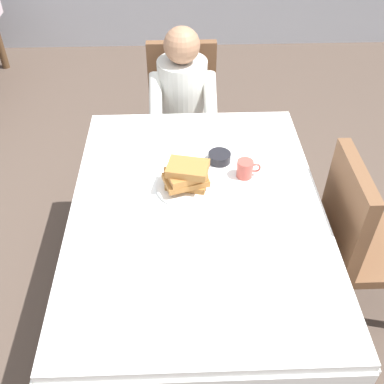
{
  "coord_description": "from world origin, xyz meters",
  "views": [
    {
      "loc": [
        -0.07,
        -1.42,
        2.1
      ],
      "look_at": [
        -0.02,
        0.04,
        0.79
      ],
      "focal_mm": 42.18,
      "sensor_mm": 36.0,
      "label": 1
    }
  ],
  "objects_px": {
    "knife_right_of_plate": "(229,189)",
    "breakfast_stack": "(187,176)",
    "cup_coffee": "(245,169)",
    "dining_table_main": "(197,220)",
    "fork_left_of_plate": "(145,191)",
    "chair_diner": "(183,107)",
    "bowl_butter": "(219,157)",
    "diner_person": "(183,101)",
    "spoon_near_edge": "(199,243)",
    "plate_breakfast": "(187,186)",
    "chair_right_side": "(360,234)"
  },
  "relations": [
    {
      "from": "plate_breakfast",
      "to": "bowl_butter",
      "type": "distance_m",
      "value": 0.25
    },
    {
      "from": "spoon_near_edge",
      "to": "diner_person",
      "type": "bearing_deg",
      "value": 95.43
    },
    {
      "from": "dining_table_main",
      "to": "bowl_butter",
      "type": "bearing_deg",
      "value": 68.74
    },
    {
      "from": "breakfast_stack",
      "to": "bowl_butter",
      "type": "distance_m",
      "value": 0.26
    },
    {
      "from": "chair_diner",
      "to": "breakfast_stack",
      "type": "height_order",
      "value": "chair_diner"
    },
    {
      "from": "knife_right_of_plate",
      "to": "plate_breakfast",
      "type": "bearing_deg",
      "value": 80.02
    },
    {
      "from": "fork_left_of_plate",
      "to": "cup_coffee",
      "type": "bearing_deg",
      "value": -71.89
    },
    {
      "from": "spoon_near_edge",
      "to": "bowl_butter",
      "type": "bearing_deg",
      "value": 80.48
    },
    {
      "from": "dining_table_main",
      "to": "fork_left_of_plate",
      "type": "xyz_separation_m",
      "value": [
        -0.23,
        0.1,
        0.09
      ]
    },
    {
      "from": "diner_person",
      "to": "bowl_butter",
      "type": "height_order",
      "value": "diner_person"
    },
    {
      "from": "chair_right_side",
      "to": "spoon_near_edge",
      "type": "xyz_separation_m",
      "value": [
        -0.77,
        -0.22,
        0.21
      ]
    },
    {
      "from": "chair_diner",
      "to": "bowl_butter",
      "type": "relative_size",
      "value": 8.45
    },
    {
      "from": "dining_table_main",
      "to": "bowl_butter",
      "type": "distance_m",
      "value": 0.36
    },
    {
      "from": "diner_person",
      "to": "fork_left_of_plate",
      "type": "bearing_deg",
      "value": 78.3
    },
    {
      "from": "diner_person",
      "to": "bowl_butter",
      "type": "relative_size",
      "value": 10.18
    },
    {
      "from": "bowl_butter",
      "to": "fork_left_of_plate",
      "type": "distance_m",
      "value": 0.41
    },
    {
      "from": "breakfast_stack",
      "to": "spoon_near_edge",
      "type": "distance_m",
      "value": 0.34
    },
    {
      "from": "dining_table_main",
      "to": "spoon_near_edge",
      "type": "distance_m",
      "value": 0.24
    },
    {
      "from": "bowl_butter",
      "to": "spoon_near_edge",
      "type": "distance_m",
      "value": 0.55
    },
    {
      "from": "bowl_butter",
      "to": "fork_left_of_plate",
      "type": "height_order",
      "value": "bowl_butter"
    },
    {
      "from": "dining_table_main",
      "to": "breakfast_stack",
      "type": "height_order",
      "value": "breakfast_stack"
    },
    {
      "from": "dining_table_main",
      "to": "breakfast_stack",
      "type": "relative_size",
      "value": 6.97
    },
    {
      "from": "dining_table_main",
      "to": "chair_right_side",
      "type": "bearing_deg",
      "value": 0.0
    },
    {
      "from": "dining_table_main",
      "to": "chair_diner",
      "type": "bearing_deg",
      "value": 92.1
    },
    {
      "from": "breakfast_stack",
      "to": "chair_right_side",
      "type": "bearing_deg",
      "value": -8.07
    },
    {
      "from": "dining_table_main",
      "to": "diner_person",
      "type": "distance_m",
      "value": 1.01
    },
    {
      "from": "spoon_near_edge",
      "to": "fork_left_of_plate",
      "type": "bearing_deg",
      "value": 129.22
    },
    {
      "from": "dining_table_main",
      "to": "chair_right_side",
      "type": "xyz_separation_m",
      "value": [
        0.77,
        0.0,
        -0.12
      ]
    },
    {
      "from": "chair_diner",
      "to": "breakfast_stack",
      "type": "distance_m",
      "value": 1.09
    },
    {
      "from": "cup_coffee",
      "to": "bowl_butter",
      "type": "height_order",
      "value": "cup_coffee"
    },
    {
      "from": "diner_person",
      "to": "plate_breakfast",
      "type": "bearing_deg",
      "value": 90.1
    },
    {
      "from": "dining_table_main",
      "to": "fork_left_of_plate",
      "type": "bearing_deg",
      "value": 155.91
    },
    {
      "from": "chair_diner",
      "to": "cup_coffee",
      "type": "height_order",
      "value": "chair_diner"
    },
    {
      "from": "dining_table_main",
      "to": "cup_coffee",
      "type": "height_order",
      "value": "cup_coffee"
    },
    {
      "from": "bowl_butter",
      "to": "chair_right_side",
      "type": "bearing_deg",
      "value": -25.9
    },
    {
      "from": "bowl_butter",
      "to": "fork_left_of_plate",
      "type": "bearing_deg",
      "value": -149.15
    },
    {
      "from": "knife_right_of_plate",
      "to": "bowl_butter",
      "type": "bearing_deg",
      "value": 3.12
    },
    {
      "from": "knife_right_of_plate",
      "to": "spoon_near_edge",
      "type": "height_order",
      "value": "same"
    },
    {
      "from": "fork_left_of_plate",
      "to": "dining_table_main",
      "type": "bearing_deg",
      "value": -107.4
    },
    {
      "from": "diner_person",
      "to": "knife_right_of_plate",
      "type": "xyz_separation_m",
      "value": [
        0.19,
        -0.91,
        0.07
      ]
    },
    {
      "from": "diner_person",
      "to": "cup_coffee",
      "type": "distance_m",
      "value": 0.87
    },
    {
      "from": "breakfast_stack",
      "to": "fork_left_of_plate",
      "type": "height_order",
      "value": "breakfast_stack"
    },
    {
      "from": "knife_right_of_plate",
      "to": "chair_diner",
      "type": "bearing_deg",
      "value": 6.21
    },
    {
      "from": "knife_right_of_plate",
      "to": "breakfast_stack",
      "type": "bearing_deg",
      "value": 82.49
    },
    {
      "from": "diner_person",
      "to": "chair_right_side",
      "type": "xyz_separation_m",
      "value": [
        0.81,
        -1.01,
        -0.14
      ]
    },
    {
      "from": "diner_person",
      "to": "breakfast_stack",
      "type": "xyz_separation_m",
      "value": [
        0.0,
        -0.9,
        0.15
      ]
    },
    {
      "from": "diner_person",
      "to": "plate_breakfast",
      "type": "xyz_separation_m",
      "value": [
        0.0,
        -0.89,
        0.08
      ]
    },
    {
      "from": "chair_diner",
      "to": "plate_breakfast",
      "type": "bearing_deg",
      "value": 90.08
    },
    {
      "from": "cup_coffee",
      "to": "knife_right_of_plate",
      "type": "distance_m",
      "value": 0.13
    },
    {
      "from": "dining_table_main",
      "to": "diner_person",
      "type": "xyz_separation_m",
      "value": [
        -0.04,
        1.01,
        0.02
      ]
    }
  ]
}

